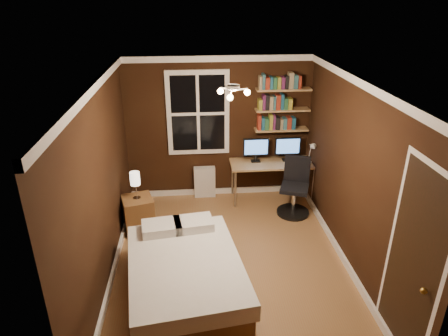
{
  "coord_description": "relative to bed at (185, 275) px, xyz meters",
  "views": [
    {
      "loc": [
        -0.48,
        -4.49,
        3.47
      ],
      "look_at": [
        -0.05,
        0.45,
        1.24
      ],
      "focal_mm": 32.0,
      "sensor_mm": 36.0,
      "label": 1
    }
  ],
  "objects": [
    {
      "name": "radiator",
      "position": [
        0.35,
        2.53,
        0.02
      ],
      "size": [
        0.38,
        0.13,
        0.57
      ],
      "primitive_type": "cube",
      "color": "silver",
      "rests_on": "ground"
    },
    {
      "name": "window",
      "position": [
        0.26,
        2.6,
        1.28
      ],
      "size": [
        1.06,
        0.06,
        1.46
      ],
      "primitive_type": "cube",
      "color": "white",
      "rests_on": "wall_back"
    },
    {
      "name": "bookshelf_middle",
      "position": [
        1.69,
        2.52,
        1.33
      ],
      "size": [
        0.92,
        0.22,
        0.03
      ],
      "primitive_type": "cube",
      "color": "#A2794E",
      "rests_on": "wall_back"
    },
    {
      "name": "door_knob",
      "position": [
        2.16,
        -1.31,
        0.73
      ],
      "size": [
        0.06,
        0.06,
        0.06
      ],
      "primitive_type": "sphere",
      "color": "#B58533",
      "rests_on": "door"
    },
    {
      "name": "monitor_left",
      "position": [
        1.24,
        2.41,
        0.65
      ],
      "size": [
        0.45,
        0.12,
        0.43
      ],
      "primitive_type": null,
      "color": "black",
      "rests_on": "desk"
    },
    {
      "name": "desk_lamp",
      "position": [
        2.16,
        2.19,
        0.66
      ],
      "size": [
        0.14,
        0.32,
        0.44
      ],
      "primitive_type": null,
      "color": "silver",
      "rests_on": "desk"
    },
    {
      "name": "desk",
      "position": [
        1.54,
        2.34,
        0.38
      ],
      "size": [
        1.49,
        0.56,
        0.71
      ],
      "color": "#A2794E",
      "rests_on": "ground"
    },
    {
      "name": "bedside_lamp",
      "position": [
        -0.73,
        1.5,
        0.5
      ],
      "size": [
        0.15,
        0.15,
        0.44
      ],
      "primitive_type": null,
      "color": "#F7E6CD",
      "rests_on": "nightstand"
    },
    {
      "name": "wall_left",
      "position": [
        -0.99,
        0.54,
        0.98
      ],
      "size": [
        0.04,
        4.2,
        2.5
      ],
      "primitive_type": "cube",
      "color": "black",
      "rests_on": "ground"
    },
    {
      "name": "books_row_lower",
      "position": [
        1.69,
        2.52,
        1.11
      ],
      "size": [
        0.6,
        0.16,
        0.23
      ],
      "primitive_type": null,
      "color": "maroon",
      "rests_on": "bookshelf_lower"
    },
    {
      "name": "door",
      "position": [
        2.2,
        -1.01,
        0.76
      ],
      "size": [
        0.03,
        0.82,
        2.05
      ],
      "primitive_type": null,
      "color": "black",
      "rests_on": "ground"
    },
    {
      "name": "books_row_middle",
      "position": [
        1.69,
        2.52,
        1.46
      ],
      "size": [
        0.54,
        0.16,
        0.23
      ],
      "primitive_type": null,
      "color": "#195273",
      "rests_on": "bookshelf_middle"
    },
    {
      "name": "bookshelf_upper",
      "position": [
        1.69,
        2.52,
        1.68
      ],
      "size": [
        0.92,
        0.22,
        0.03
      ],
      "primitive_type": "cube",
      "color": "#A2794E",
      "rests_on": "wall_back"
    },
    {
      "name": "books_row_upper",
      "position": [
        1.69,
        2.52,
        1.81
      ],
      "size": [
        0.66,
        0.16,
        0.23
      ],
      "primitive_type": null,
      "color": "#285D36",
      "rests_on": "bookshelf_upper"
    },
    {
      "name": "monitor_right",
      "position": [
        1.8,
        2.41,
        0.65
      ],
      "size": [
        0.45,
        0.12,
        0.43
      ],
      "primitive_type": null,
      "color": "black",
      "rests_on": "desk"
    },
    {
      "name": "ceiling",
      "position": [
        0.61,
        0.54,
        2.23
      ],
      "size": [
        3.2,
        4.2,
        0.02
      ],
      "primitive_type": "cube",
      "color": "white",
      "rests_on": "wall_back"
    },
    {
      "name": "bookshelf_lower",
      "position": [
        1.69,
        2.52,
        0.98
      ],
      "size": [
        0.92,
        0.22,
        0.03
      ],
      "primitive_type": "cube",
      "color": "#A2794E",
      "rests_on": "wall_back"
    },
    {
      "name": "ceiling_fixture",
      "position": [
        0.61,
        0.44,
        2.13
      ],
      "size": [
        0.44,
        0.44,
        0.18
      ],
      "primitive_type": null,
      "color": "beige",
      "rests_on": "ceiling"
    },
    {
      "name": "nightstand",
      "position": [
        -0.73,
        1.5,
        0.01
      ],
      "size": [
        0.55,
        0.55,
        0.55
      ],
      "primitive_type": "cube",
      "rotation": [
        0.0,
        0.0,
        0.27
      ],
      "color": "brown",
      "rests_on": "ground"
    },
    {
      "name": "wall_right",
      "position": [
        2.21,
        0.54,
        0.98
      ],
      "size": [
        0.04,
        4.2,
        2.5
      ],
      "primitive_type": "cube",
      "color": "black",
      "rests_on": "ground"
    },
    {
      "name": "bed",
      "position": [
        0.0,
        0.0,
        0.0
      ],
      "size": [
        1.56,
        2.0,
        0.62
      ],
      "rotation": [
        0.0,
        0.0,
        0.14
      ],
      "color": "brown",
      "rests_on": "ground"
    },
    {
      "name": "wall_back",
      "position": [
        0.61,
        2.64,
        0.98
      ],
      "size": [
        3.2,
        0.04,
        2.5
      ],
      "primitive_type": "cube",
      "color": "black",
      "rests_on": "ground"
    },
    {
      "name": "floor",
      "position": [
        0.61,
        0.54,
        -0.27
      ],
      "size": [
        4.2,
        4.2,
        0.0
      ],
      "primitive_type": "plane",
      "color": "#93613A",
      "rests_on": "ground"
    },
    {
      "name": "office_chair",
      "position": [
        1.82,
        1.82,
        0.1
      ],
      "size": [
        0.57,
        0.57,
        0.98
      ],
      "rotation": [
        0.0,
        0.0,
        -0.36
      ],
      "color": "black",
      "rests_on": "ground"
    }
  ]
}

